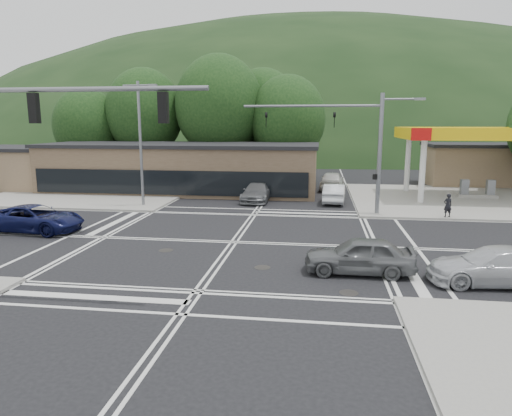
# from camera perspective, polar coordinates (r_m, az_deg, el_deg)

# --- Properties ---
(ground) EXTENTS (120.00, 120.00, 0.00)m
(ground) POSITION_cam_1_polar(r_m,az_deg,el_deg) (23.83, -2.77, -4.28)
(ground) COLOR black
(ground) RESTS_ON ground
(sidewalk_ne) EXTENTS (16.00, 16.00, 0.15)m
(sidewalk_ne) POSITION_cam_1_polar(r_m,az_deg,el_deg) (39.57, 23.51, 0.95)
(sidewalk_ne) COLOR gray
(sidewalk_ne) RESTS_ON ground
(sidewalk_nw) EXTENTS (16.00, 16.00, 0.15)m
(sidewalk_nw) POSITION_cam_1_polar(r_m,az_deg,el_deg) (42.72, -19.03, 1.91)
(sidewalk_nw) COLOR gray
(sidewalk_nw) RESTS_ON ground
(gas_station_canopy) EXTENTS (12.32, 8.34, 5.75)m
(gas_station_canopy) POSITION_cam_1_polar(r_m,az_deg,el_deg) (40.65, 26.39, 8.01)
(gas_station_canopy) COLOR silver
(gas_station_canopy) RESTS_ON ground
(convenience_store) EXTENTS (10.00, 6.00, 3.80)m
(convenience_store) POSITION_cam_1_polar(r_m,az_deg,el_deg) (50.31, 26.18, 4.73)
(convenience_store) COLOR #846B4F
(convenience_store) RESTS_ON ground
(commercial_row) EXTENTS (24.00, 8.00, 4.00)m
(commercial_row) POSITION_cam_1_polar(r_m,az_deg,el_deg) (41.70, -9.30, 4.82)
(commercial_row) COLOR brown
(commercial_row) RESTS_ON ground
(commercial_nw) EXTENTS (8.00, 7.00, 3.60)m
(commercial_nw) POSITION_cam_1_polar(r_m,az_deg,el_deg) (48.90, -27.56, 4.36)
(commercial_nw) COLOR #846B4F
(commercial_nw) RESTS_ON ground
(hill_north) EXTENTS (252.00, 126.00, 140.00)m
(hill_north) POSITION_cam_1_polar(r_m,az_deg,el_deg) (112.87, 5.81, 7.48)
(hill_north) COLOR black
(hill_north) RESTS_ON ground
(tree_n_a) EXTENTS (8.00, 8.00, 11.75)m
(tree_n_a) POSITION_cam_1_polar(r_m,az_deg,el_deg) (50.10, -13.77, 11.50)
(tree_n_a) COLOR #382619
(tree_n_a) RESTS_ON ground
(tree_n_b) EXTENTS (9.00, 9.00, 12.98)m
(tree_n_b) POSITION_cam_1_polar(r_m,az_deg,el_deg) (47.78, -4.63, 12.60)
(tree_n_b) COLOR #382619
(tree_n_b) RESTS_ON ground
(tree_n_c) EXTENTS (7.60, 7.60, 10.87)m
(tree_n_c) POSITION_cam_1_polar(r_m,az_deg,el_deg) (46.74, 3.96, 11.06)
(tree_n_c) COLOR #382619
(tree_n_c) RESTS_ON ground
(tree_n_d) EXTENTS (6.80, 6.80, 9.76)m
(tree_n_d) POSITION_cam_1_polar(r_m,az_deg,el_deg) (51.70, -20.40, 9.67)
(tree_n_d) COLOR #382619
(tree_n_d) RESTS_ON ground
(tree_n_e) EXTENTS (8.40, 8.40, 11.98)m
(tree_n_e) POSITION_cam_1_polar(r_m,az_deg,el_deg) (51.02, 0.86, 11.78)
(tree_n_e) COLOR #382619
(tree_n_e) RESTS_ON ground
(streetlight_nw) EXTENTS (2.50, 0.25, 9.00)m
(streetlight_nw) POSITION_cam_1_polar(r_m,az_deg,el_deg) (34.12, -14.17, 8.51)
(streetlight_nw) COLOR slate
(streetlight_nw) RESTS_ON ground
(signal_mast_ne) EXTENTS (11.65, 0.30, 8.00)m
(signal_mast_ne) POSITION_cam_1_polar(r_m,az_deg,el_deg) (30.95, 12.96, 8.42)
(signal_mast_ne) COLOR slate
(signal_mast_ne) RESTS_ON ground
(signal_mast_sw) EXTENTS (9.14, 0.28, 8.00)m
(signal_mast_sw) POSITION_cam_1_polar(r_m,az_deg,el_deg) (17.99, -28.78, 6.11)
(signal_mast_sw) COLOR slate
(signal_mast_sw) RESTS_ON ground
(car_blue_west) EXTENTS (5.62, 2.87, 1.52)m
(car_blue_west) POSITION_cam_1_polar(r_m,az_deg,el_deg) (28.79, -25.91, -1.19)
(car_blue_west) COLOR #0D113C
(car_blue_west) RESTS_ON ground
(car_grey_center) EXTENTS (4.48, 1.81, 1.53)m
(car_grey_center) POSITION_cam_1_polar(r_m,az_deg,el_deg) (19.30, 12.81, -5.78)
(car_grey_center) COLOR slate
(car_grey_center) RESTS_ON ground
(car_silver_east) EXTENTS (5.10, 2.34, 1.45)m
(car_silver_east) POSITION_cam_1_polar(r_m,az_deg,el_deg) (19.83, 27.69, -6.44)
(car_silver_east) COLOR silver
(car_silver_east) RESTS_ON ground
(car_queue_a) EXTENTS (1.89, 4.60, 1.48)m
(car_queue_a) POSITION_cam_1_polar(r_m,az_deg,el_deg) (35.84, 9.76, 1.84)
(car_queue_a) COLOR silver
(car_queue_a) RESTS_ON ground
(car_queue_b) EXTENTS (2.52, 5.22, 1.72)m
(car_queue_b) POSITION_cam_1_polar(r_m,az_deg,el_deg) (42.66, 9.50, 3.40)
(car_queue_b) COLOR silver
(car_queue_b) RESTS_ON ground
(car_northbound) EXTENTS (2.26, 5.15, 1.47)m
(car_northbound) POSITION_cam_1_polar(r_m,az_deg,el_deg) (35.98, 0.17, 2.02)
(car_northbound) COLOR slate
(car_northbound) RESTS_ON ground
(pedestrian) EXTENTS (0.63, 0.49, 1.52)m
(pedestrian) POSITION_cam_1_polar(r_m,az_deg,el_deg) (31.65, 22.85, 0.30)
(pedestrian) COLOR black
(pedestrian) RESTS_ON sidewalk_ne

